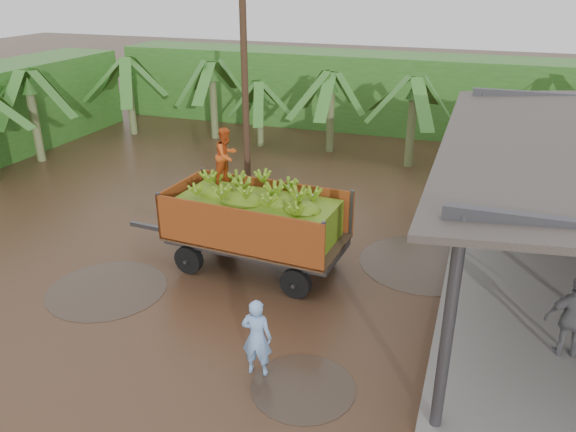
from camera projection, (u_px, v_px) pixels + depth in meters
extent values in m
plane|color=black|center=(240.00, 275.00, 14.47)|extent=(100.00, 100.00, 0.00)
cube|color=#2D661E|center=(332.00, 89.00, 28.19)|extent=(22.00, 3.00, 3.60)
cube|color=#47474C|center=(157.00, 229.00, 15.80)|extent=(1.80, 0.25, 0.12)
imported|color=#C54A17|center=(226.00, 156.00, 14.46)|extent=(0.74, 0.85, 1.48)
imported|color=#7EA9E6|center=(257.00, 337.00, 10.64)|extent=(0.63, 0.44, 1.64)
imported|color=slate|center=(573.00, 319.00, 11.01)|extent=(1.15, 0.66, 1.85)
cylinder|color=#47301E|center=(245.00, 77.00, 19.48)|extent=(0.24, 0.24, 7.67)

